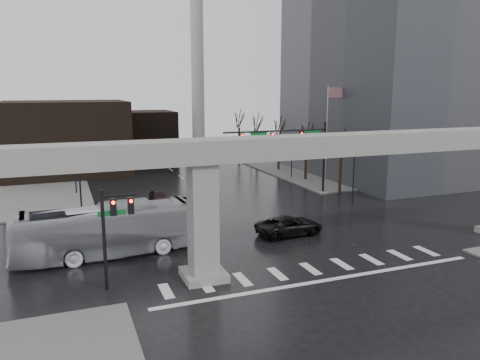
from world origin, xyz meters
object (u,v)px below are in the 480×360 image
(signal_mast_arm, at_px, (294,143))
(far_car, at_px, (159,196))
(pickup_truck, at_px, (290,226))
(city_bus, at_px, (109,230))

(signal_mast_arm, bearing_deg, far_car, 172.75)
(pickup_truck, relative_size, city_bus, 0.42)
(pickup_truck, height_order, far_car, pickup_truck)
(signal_mast_arm, distance_m, far_car, 15.66)
(signal_mast_arm, xyz_separation_m, city_bus, (-21.00, -12.44, -3.99))
(city_bus, height_order, far_car, city_bus)
(far_car, bearing_deg, signal_mast_arm, -6.57)
(pickup_truck, bearing_deg, signal_mast_arm, -32.46)
(signal_mast_arm, height_order, city_bus, signal_mast_arm)
(signal_mast_arm, relative_size, far_car, 3.12)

